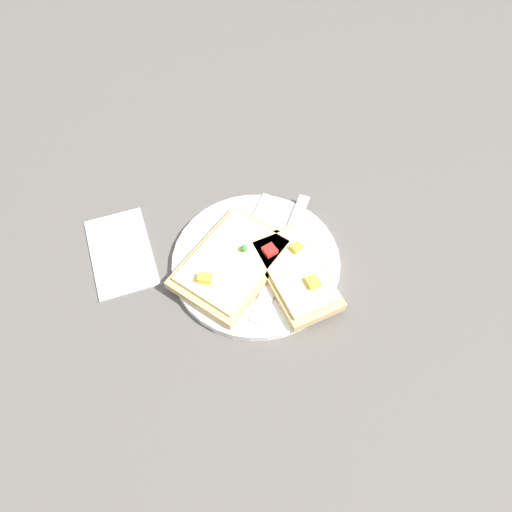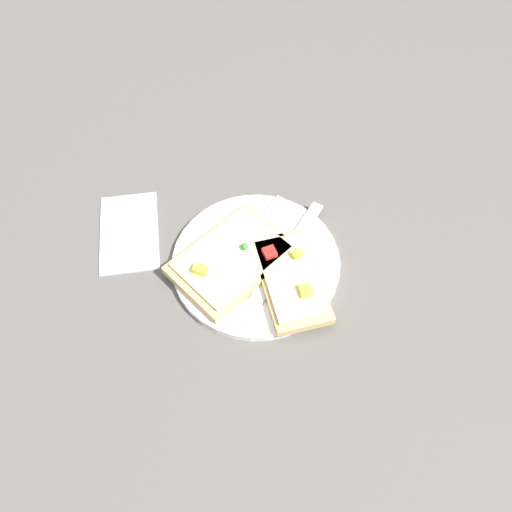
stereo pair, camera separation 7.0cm
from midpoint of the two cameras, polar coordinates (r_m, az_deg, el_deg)
ground_plane at (r=0.72m, az=2.78°, el=-1.17°), size 4.00×4.00×0.00m
plate at (r=0.71m, az=2.80°, el=-0.91°), size 0.24×0.24×0.01m
fork at (r=0.71m, az=1.26°, el=0.57°), size 0.16×0.14×0.01m
knife at (r=0.72m, az=6.56°, el=0.46°), size 0.19×0.15×0.01m
pizza_slice_main at (r=0.69m, az=0.09°, el=-0.88°), size 0.19×0.20×0.03m
pizza_slice_corner at (r=0.68m, az=6.91°, el=-2.90°), size 0.16×0.09×0.03m
crumb_scatter at (r=0.70m, az=3.06°, el=-0.59°), size 0.12×0.03×0.01m
napkin at (r=0.76m, az=-11.80°, el=2.56°), size 0.14×0.09×0.01m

